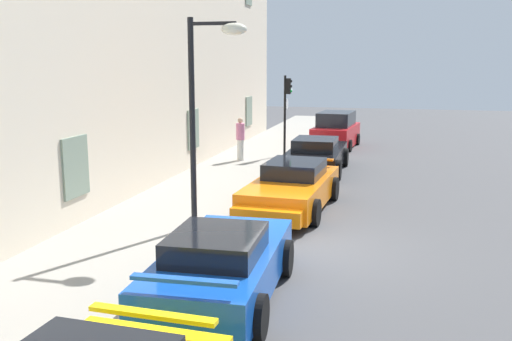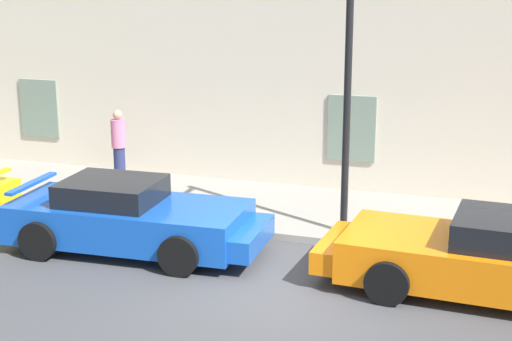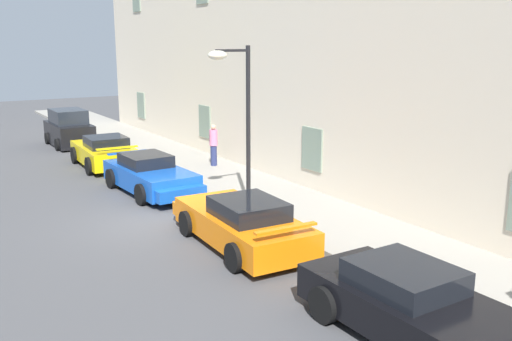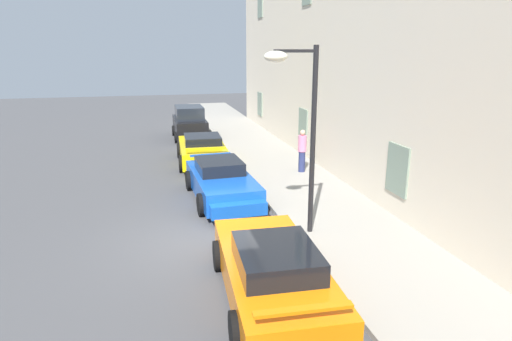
# 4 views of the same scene
# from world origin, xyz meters

# --- Properties ---
(ground_plane) EXTENTS (80.00, 80.00, 0.00)m
(ground_plane) POSITION_xyz_m (0.00, 0.00, 0.00)
(ground_plane) COLOR #444447
(sidewalk) EXTENTS (60.00, 3.45, 0.14)m
(sidewalk) POSITION_xyz_m (0.00, 4.10, 0.07)
(sidewalk) COLOR gray
(sidewalk) RESTS_ON ground
(building_facade) EXTENTS (41.14, 4.49, 13.24)m
(building_facade) POSITION_xyz_m (0.00, 7.82, 6.64)
(building_facade) COLOR beige
(building_facade) RESTS_ON ground
(sportscar_red_lead) EXTENTS (4.67, 2.33, 1.35)m
(sportscar_red_lead) POSITION_xyz_m (-8.40, 0.99, 0.62)
(sportscar_red_lead) COLOR yellow
(sportscar_red_lead) RESTS_ON ground
(sportscar_yellow_flank) EXTENTS (4.83, 2.24, 1.33)m
(sportscar_yellow_flank) POSITION_xyz_m (-3.02, 1.03, 0.61)
(sportscar_yellow_flank) COLOR #144CB2
(sportscar_yellow_flank) RESTS_ON ground
(sportscar_white_middle) EXTENTS (5.19, 2.33, 1.34)m
(sportscar_white_middle) POSITION_xyz_m (3.11, 1.01, 0.61)
(sportscar_white_middle) COLOR orange
(sportscar_white_middle) RESTS_ON ground
(sportscar_tail_end) EXTENTS (5.02, 2.19, 1.32)m
(sportscar_tail_end) POSITION_xyz_m (9.29, 1.16, 0.61)
(sportscar_tail_end) COLOR black
(sportscar_tail_end) RESTS_ON ground
(hatchback_parked) EXTENTS (3.71, 1.93, 1.88)m
(hatchback_parked) POSITION_xyz_m (-14.19, 0.99, 0.84)
(hatchback_parked) COLOR black
(hatchback_parked) RESTS_ON ground
(street_lamp) EXTENTS (0.44, 1.42, 5.02)m
(street_lamp) POSITION_xyz_m (0.48, 2.44, 3.66)
(street_lamp) COLOR black
(street_lamp) RESTS_ON sidewalk
(pedestrian_admiring) EXTENTS (0.48, 0.48, 1.76)m
(pedestrian_admiring) POSITION_xyz_m (-5.38, 4.75, 1.04)
(pedestrian_admiring) COLOR navy
(pedestrian_admiring) RESTS_ON sidewalk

